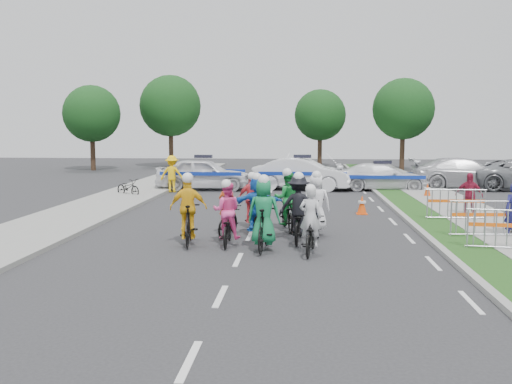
# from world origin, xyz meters

# --- Properties ---
(ground) EXTENTS (90.00, 90.00, 0.00)m
(ground) POSITION_xyz_m (0.00, 0.00, 0.00)
(ground) COLOR #28282B
(ground) RESTS_ON ground
(curb_right) EXTENTS (0.20, 60.00, 0.12)m
(curb_right) POSITION_xyz_m (5.10, 5.00, 0.06)
(curb_right) COLOR gray
(curb_right) RESTS_ON ground
(grass_strip) EXTENTS (1.20, 60.00, 0.11)m
(grass_strip) POSITION_xyz_m (5.80, 5.00, 0.06)
(grass_strip) COLOR #194416
(grass_strip) RESTS_ON ground
(sidewalk_right) EXTENTS (2.40, 60.00, 0.13)m
(sidewalk_right) POSITION_xyz_m (7.60, 5.00, 0.07)
(sidewalk_right) COLOR gray
(sidewalk_right) RESTS_ON ground
(sidewalk_left) EXTENTS (3.00, 60.00, 0.13)m
(sidewalk_left) POSITION_xyz_m (-6.50, 5.00, 0.07)
(sidewalk_left) COLOR gray
(sidewalk_left) RESTS_ON ground
(rider_0) EXTENTS (0.80, 1.80, 1.78)m
(rider_0) POSITION_xyz_m (1.74, 0.83, 0.59)
(rider_0) COLOR black
(rider_0) RESTS_ON ground
(rider_1) EXTENTS (0.87, 1.92, 1.98)m
(rider_1) POSITION_xyz_m (0.55, 1.09, 0.77)
(rider_1) COLOR black
(rider_1) RESTS_ON ground
(rider_2) EXTENTS (0.77, 1.78, 1.80)m
(rider_2) POSITION_xyz_m (-0.50, 1.72, 0.67)
(rider_2) COLOR black
(rider_2) RESTS_ON ground
(rider_3) EXTENTS (1.04, 1.93, 1.98)m
(rider_3) POSITION_xyz_m (-1.52, 1.64, 0.76)
(rider_3) COLOR black
(rider_3) RESTS_ON ground
(rider_4) EXTENTS (1.13, 1.97, 1.96)m
(rider_4) POSITION_xyz_m (1.43, 2.36, 0.76)
(rider_4) COLOR black
(rider_4) RESTS_ON ground
(rider_5) EXTENTS (1.54, 1.83, 1.88)m
(rider_5) POSITION_xyz_m (0.23, 2.99, 0.79)
(rider_5) COLOR black
(rider_5) RESTS_ON ground
(rider_6) EXTENTS (0.87, 1.72, 1.68)m
(rider_6) POSITION_xyz_m (-0.65, 3.05, 0.56)
(rider_6) COLOR black
(rider_6) RESTS_ON ground
(rider_7) EXTENTS (0.83, 1.85, 1.92)m
(rider_7) POSITION_xyz_m (1.94, 3.31, 0.75)
(rider_7) COLOR black
(rider_7) RESTS_ON ground
(rider_8) EXTENTS (0.99, 1.99, 1.94)m
(rider_8) POSITION_xyz_m (1.07, 4.09, 0.72)
(rider_8) COLOR black
(rider_8) RESTS_ON ground
(rider_9) EXTENTS (0.95, 1.76, 1.79)m
(rider_9) POSITION_xyz_m (-0.04, 4.41, 0.69)
(rider_9) COLOR black
(rider_9) RESTS_ON ground
(police_car_0) EXTENTS (4.90, 2.19, 1.63)m
(police_car_0) POSITION_xyz_m (-3.48, 15.36, 0.82)
(police_car_0) COLOR silver
(police_car_0) RESTS_ON ground
(police_car_1) EXTENTS (5.16, 2.42, 1.64)m
(police_car_1) POSITION_xyz_m (1.55, 15.78, 0.82)
(police_car_1) COLOR silver
(police_car_1) RESTS_ON ground
(police_car_2) EXTENTS (4.68, 1.92, 1.36)m
(police_car_2) POSITION_xyz_m (5.59, 15.90, 0.68)
(police_car_2) COLOR silver
(police_car_2) RESTS_ON ground
(civilian_sedan) EXTENTS (5.64, 2.48, 1.61)m
(civilian_sedan) POSITION_xyz_m (9.94, 16.75, 0.81)
(civilian_sedan) COLOR #B6B6BB
(civilian_sedan) RESTS_ON ground
(spectator_2) EXTENTS (1.01, 0.71, 1.59)m
(spectator_2) POSITION_xyz_m (7.41, 7.15, 0.79)
(spectator_2) COLOR maroon
(spectator_2) RESTS_ON ground
(marshal_hiviz) EXTENTS (1.17, 0.68, 1.81)m
(marshal_hiviz) POSITION_xyz_m (-4.85, 14.19, 0.90)
(marshal_hiviz) COLOR yellow
(marshal_hiviz) RESTS_ON ground
(barrier_0) EXTENTS (2.05, 0.77, 1.12)m
(barrier_0) POSITION_xyz_m (6.70, 1.27, 0.56)
(barrier_0) COLOR #A5A8AD
(barrier_0) RESTS_ON ground
(barrier_1) EXTENTS (2.03, 0.61, 1.12)m
(barrier_1) POSITION_xyz_m (6.70, 3.06, 0.56)
(barrier_1) COLOR #A5A8AD
(barrier_1) RESTS_ON ground
(barrier_2) EXTENTS (2.01, 0.53, 1.12)m
(barrier_2) POSITION_xyz_m (6.70, 6.09, 0.56)
(barrier_2) COLOR #A5A8AD
(barrier_2) RESTS_ON ground
(cone_0) EXTENTS (0.40, 0.40, 0.70)m
(cone_0) POSITION_xyz_m (3.73, 7.62, 0.34)
(cone_0) COLOR #F24C0C
(cone_0) RESTS_ON ground
(cone_1) EXTENTS (0.40, 0.40, 0.70)m
(cone_1) POSITION_xyz_m (7.15, 12.58, 0.34)
(cone_1) COLOR #F24C0C
(cone_1) RESTS_ON ground
(parked_bike) EXTENTS (1.58, 1.33, 0.82)m
(parked_bike) POSITION_xyz_m (-6.50, 12.34, 0.41)
(parked_bike) COLOR black
(parked_bike) RESTS_ON ground
(tree_0) EXTENTS (4.20, 4.20, 6.30)m
(tree_0) POSITION_xyz_m (-14.00, 28.00, 4.19)
(tree_0) COLOR #382619
(tree_0) RESTS_ON ground
(tree_1) EXTENTS (4.55, 4.55, 6.82)m
(tree_1) POSITION_xyz_m (9.00, 30.00, 4.54)
(tree_1) COLOR #382619
(tree_1) RESTS_ON ground
(tree_3) EXTENTS (4.90, 4.90, 7.35)m
(tree_3) POSITION_xyz_m (-9.00, 32.00, 4.89)
(tree_3) COLOR #382619
(tree_3) RESTS_ON ground
(tree_4) EXTENTS (4.20, 4.20, 6.30)m
(tree_4) POSITION_xyz_m (3.00, 34.00, 4.19)
(tree_4) COLOR #382619
(tree_4) RESTS_ON ground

